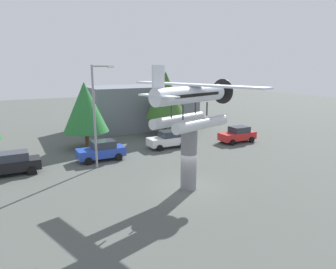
{
  "coord_description": "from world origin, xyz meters",
  "views": [
    {
      "loc": [
        -10.5,
        -16.77,
        8.24
      ],
      "look_at": [
        0.0,
        3.0,
        3.26
      ],
      "focal_mm": 32.57,
      "sensor_mm": 36.0,
      "label": 1
    }
  ],
  "objects_px": {
    "storefront_building": "(141,107)",
    "tree_center_back": "(166,95)",
    "display_pedestal": "(189,159)",
    "car_distant_red": "(238,134)",
    "car_far_white": "(168,139)",
    "streetlight_primary": "(96,110)",
    "floatplane_monument": "(191,102)",
    "car_mid_blue": "(102,150)",
    "car_near_black": "(12,163)",
    "tree_east": "(85,107)"
  },
  "relations": [
    {
      "from": "car_near_black",
      "to": "car_far_white",
      "type": "relative_size",
      "value": 1.0
    },
    {
      "from": "tree_east",
      "to": "tree_center_back",
      "type": "xyz_separation_m",
      "value": [
        9.92,
        1.42,
        0.73
      ]
    },
    {
      "from": "floatplane_monument",
      "to": "tree_center_back",
      "type": "height_order",
      "value": "floatplane_monument"
    },
    {
      "from": "car_far_white",
      "to": "storefront_building",
      "type": "height_order",
      "value": "storefront_building"
    },
    {
      "from": "storefront_building",
      "to": "car_distant_red",
      "type": "bearing_deg",
      "value": -65.54
    },
    {
      "from": "car_far_white",
      "to": "tree_center_back",
      "type": "height_order",
      "value": "tree_center_back"
    },
    {
      "from": "car_mid_blue",
      "to": "car_far_white",
      "type": "bearing_deg",
      "value": -171.89
    },
    {
      "from": "display_pedestal",
      "to": "tree_east",
      "type": "xyz_separation_m",
      "value": [
        -3.55,
        14.13,
        2.1
      ]
    },
    {
      "from": "car_mid_blue",
      "to": "storefront_building",
      "type": "xyz_separation_m",
      "value": [
        9.28,
        12.61,
        1.97
      ]
    },
    {
      "from": "car_near_black",
      "to": "car_far_white",
      "type": "height_order",
      "value": "same"
    },
    {
      "from": "display_pedestal",
      "to": "car_distant_red",
      "type": "height_order",
      "value": "display_pedestal"
    },
    {
      "from": "car_mid_blue",
      "to": "streetlight_primary",
      "type": "bearing_deg",
      "value": 67.94
    },
    {
      "from": "car_near_black",
      "to": "car_far_white",
      "type": "bearing_deg",
      "value": -174.35
    },
    {
      "from": "car_distant_red",
      "to": "storefront_building",
      "type": "relative_size",
      "value": 0.29
    },
    {
      "from": "car_far_white",
      "to": "tree_east",
      "type": "bearing_deg",
      "value": -26.19
    },
    {
      "from": "floatplane_monument",
      "to": "storefront_building",
      "type": "bearing_deg",
      "value": 57.86
    },
    {
      "from": "car_far_white",
      "to": "streetlight_primary",
      "type": "xyz_separation_m",
      "value": [
        -8.14,
        -3.01,
        3.96
      ]
    },
    {
      "from": "floatplane_monument",
      "to": "car_far_white",
      "type": "height_order",
      "value": "floatplane_monument"
    },
    {
      "from": "car_mid_blue",
      "to": "tree_east",
      "type": "relative_size",
      "value": 0.62
    },
    {
      "from": "streetlight_primary",
      "to": "tree_center_back",
      "type": "distance_m",
      "value": 13.32
    },
    {
      "from": "display_pedestal",
      "to": "car_distant_red",
      "type": "distance_m",
      "value": 14.86
    },
    {
      "from": "car_far_white",
      "to": "car_near_black",
      "type": "bearing_deg",
      "value": 5.65
    },
    {
      "from": "storefront_building",
      "to": "tree_center_back",
      "type": "relative_size",
      "value": 1.86
    },
    {
      "from": "floatplane_monument",
      "to": "streetlight_primary",
      "type": "bearing_deg",
      "value": 102.85
    },
    {
      "from": "car_near_black",
      "to": "car_distant_red",
      "type": "height_order",
      "value": "same"
    },
    {
      "from": "display_pedestal",
      "to": "car_far_white",
      "type": "distance_m",
      "value": 11.24
    },
    {
      "from": "car_distant_red",
      "to": "car_mid_blue",
      "type": "bearing_deg",
      "value": -2.12
    },
    {
      "from": "car_distant_red",
      "to": "tree_east",
      "type": "height_order",
      "value": "tree_east"
    },
    {
      "from": "car_distant_red",
      "to": "streetlight_primary",
      "type": "distance_m",
      "value": 16.62
    },
    {
      "from": "display_pedestal",
      "to": "tree_center_back",
      "type": "height_order",
      "value": "tree_center_back"
    },
    {
      "from": "display_pedestal",
      "to": "floatplane_monument",
      "type": "bearing_deg",
      "value": 17.41
    },
    {
      "from": "car_near_black",
      "to": "car_distant_red",
      "type": "relative_size",
      "value": 1.0
    },
    {
      "from": "car_mid_blue",
      "to": "tree_center_back",
      "type": "bearing_deg",
      "value": -147.73
    },
    {
      "from": "car_mid_blue",
      "to": "storefront_building",
      "type": "bearing_deg",
      "value": -126.36
    },
    {
      "from": "streetlight_primary",
      "to": "display_pedestal",
      "type": "bearing_deg",
      "value": -60.6
    },
    {
      "from": "storefront_building",
      "to": "tree_center_back",
      "type": "height_order",
      "value": "tree_center_back"
    },
    {
      "from": "car_near_black",
      "to": "streetlight_primary",
      "type": "distance_m",
      "value": 7.7
    },
    {
      "from": "car_near_black",
      "to": "display_pedestal",
      "type": "bearing_deg",
      "value": 139.67
    },
    {
      "from": "display_pedestal",
      "to": "streetlight_primary",
      "type": "bearing_deg",
      "value": 119.4
    },
    {
      "from": "car_far_white",
      "to": "tree_east",
      "type": "distance_m",
      "value": 9.03
    },
    {
      "from": "car_mid_blue",
      "to": "streetlight_primary",
      "type": "relative_size",
      "value": 0.5
    },
    {
      "from": "streetlight_primary",
      "to": "storefront_building",
      "type": "bearing_deg",
      "value": 55.34
    },
    {
      "from": "car_mid_blue",
      "to": "car_far_white",
      "type": "distance_m",
      "value": 7.42
    },
    {
      "from": "car_far_white",
      "to": "streetlight_primary",
      "type": "distance_m",
      "value": 9.54
    },
    {
      "from": "tree_east",
      "to": "tree_center_back",
      "type": "height_order",
      "value": "tree_center_back"
    },
    {
      "from": "car_near_black",
      "to": "streetlight_primary",
      "type": "height_order",
      "value": "streetlight_primary"
    },
    {
      "from": "car_distant_red",
      "to": "streetlight_primary",
      "type": "height_order",
      "value": "streetlight_primary"
    },
    {
      "from": "display_pedestal",
      "to": "storefront_building",
      "type": "xyz_separation_m",
      "value": [
        5.9,
        22.0,
        0.68
      ]
    },
    {
      "from": "tree_east",
      "to": "car_far_white",
      "type": "bearing_deg",
      "value": -26.19
    },
    {
      "from": "car_mid_blue",
      "to": "tree_center_back",
      "type": "xyz_separation_m",
      "value": [
        9.76,
        6.16,
        4.11
      ]
    }
  ]
}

